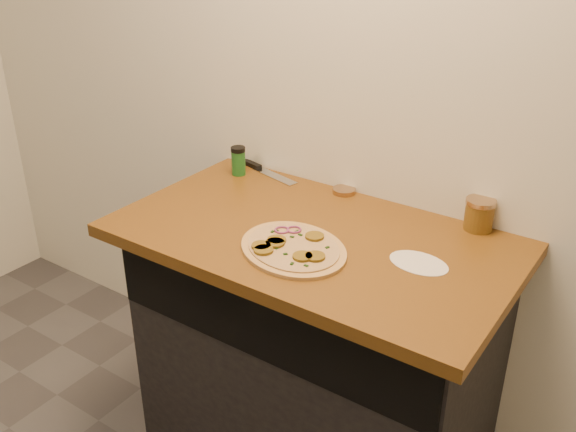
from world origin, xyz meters
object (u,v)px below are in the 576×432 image
Objects in this scene: salsa_jar at (479,214)px; chefs_knife at (261,169)px; pizza at (293,248)px; spice_shaker at (238,161)px.

chefs_knife is at bearing -179.98° from salsa_jar.
salsa_jar is at bearing 47.93° from pizza.
salsa_jar is at bearing 0.02° from chefs_knife.
chefs_knife is 3.06× the size of salsa_jar.
chefs_knife is at bearing 56.79° from spice_shaker.
salsa_jar is at bearing 4.84° from spice_shaker.
pizza is 4.28× the size of spice_shaker.
salsa_jar is (0.81, 0.00, 0.04)m from chefs_knife.
chefs_knife is at bearing 135.13° from pizza.
pizza is 0.58m from salsa_jar.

